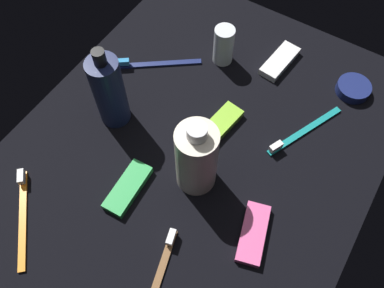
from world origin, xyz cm
name	(u,v)px	position (x,y,z in cm)	size (l,w,h in cm)	color
ground_plane	(192,153)	(0.00, 0.00, -0.60)	(84.00, 64.00, 1.20)	black
lotion_bottle	(109,91)	(-1.09, 16.97, 7.95)	(5.80, 5.80, 18.24)	#161E46
bodywash_bottle	(196,158)	(-4.10, -3.44, 7.60)	(7.03, 7.03, 16.90)	silver
deodorant_stick	(224,45)	(22.73, 6.60, 4.26)	(4.20, 4.20, 8.52)	silver
toothbrush_brown	(159,277)	(-22.07, -7.69, 0.61)	(17.67, 5.95, 2.10)	brown
toothbrush_teal	(301,133)	(14.36, -15.50, 0.61)	(16.96, 8.34, 2.10)	teal
toothbrush_navy	(154,63)	(13.59, 18.15, 0.61)	(11.73, 15.14, 2.10)	navy
toothbrush_orange	(22,212)	(-25.67, 18.16, 0.61)	(14.01, 13.12, 2.10)	orange
snack_bar_green	(128,188)	(-12.47, 5.50, 0.75)	(10.40, 4.00, 1.50)	green
snack_bar_pink	(253,233)	(-7.99, -17.03, 0.75)	(10.40, 4.00, 1.50)	#E55999
snack_bar_white	(280,61)	(28.19, -4.30, 0.75)	(10.40, 4.00, 1.50)	white
snack_bar_lime	(220,125)	(7.46, -1.56, 0.75)	(10.40, 4.00, 1.50)	#8CD133
cream_tin_left	(353,88)	(29.42, -20.14, 0.97)	(6.79, 6.79, 1.94)	navy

